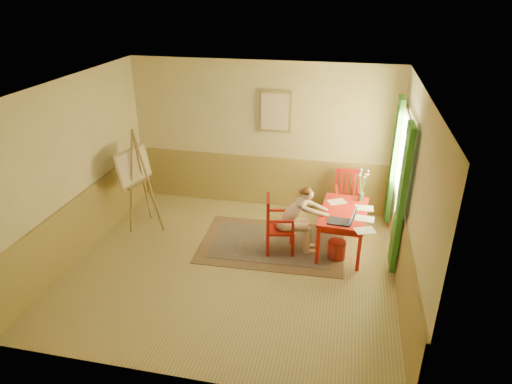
% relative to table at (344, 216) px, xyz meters
% --- Properties ---
extents(room, '(5.04, 4.54, 2.84)m').
position_rel_table_xyz_m(room, '(-1.63, -0.84, 0.77)').
color(room, tan).
rests_on(room, ground).
extents(wainscot, '(5.00, 4.50, 1.00)m').
position_rel_table_xyz_m(wainscot, '(-1.63, -0.05, -0.13)').
color(wainscot, '#9F8747').
rests_on(wainscot, room).
extents(window, '(0.12, 2.01, 2.20)m').
position_rel_table_xyz_m(window, '(0.79, 0.26, 0.71)').
color(window, white).
rests_on(window, room).
extents(wall_portrait, '(0.60, 0.05, 0.76)m').
position_rel_table_xyz_m(wall_portrait, '(-1.38, 1.36, 1.27)').
color(wall_portrait, olive).
rests_on(wall_portrait, room).
extents(rug, '(2.45, 1.68, 0.02)m').
position_rel_table_xyz_m(rug, '(-1.14, -0.09, -0.62)').
color(rug, '#8C7251').
rests_on(rug, room).
extents(table, '(0.81, 1.25, 0.72)m').
position_rel_table_xyz_m(table, '(0.00, 0.00, 0.00)').
color(table, red).
rests_on(table, room).
extents(chair_left, '(0.52, 0.51, 0.97)m').
position_rel_table_xyz_m(chair_left, '(-1.04, -0.27, -0.14)').
color(chair_left, red).
rests_on(chair_left, room).
extents(chair_back, '(0.47, 0.49, 0.99)m').
position_rel_table_xyz_m(chair_back, '(0.03, 0.97, -0.14)').
color(chair_back, red).
rests_on(chair_back, room).
extents(figure, '(0.89, 0.46, 1.16)m').
position_rel_table_xyz_m(figure, '(-0.73, -0.22, 0.01)').
color(figure, beige).
rests_on(figure, room).
extents(laptop, '(0.43, 0.28, 0.25)m').
position_rel_table_xyz_m(laptop, '(0.01, -0.40, 0.14)').
color(laptop, '#1E2338').
rests_on(laptop, table).
extents(papers, '(0.80, 1.19, 0.00)m').
position_rel_table_xyz_m(papers, '(0.21, -0.09, 0.09)').
color(papers, white).
rests_on(papers, table).
extents(vase, '(0.20, 0.27, 0.55)m').
position_rel_table_xyz_m(vase, '(0.26, 0.44, 0.34)').
color(vase, '#3F724C').
rests_on(vase, table).
extents(wastebasket, '(0.29, 0.29, 0.30)m').
position_rel_table_xyz_m(wastebasket, '(-0.06, -0.29, -0.48)').
color(wastebasket, '#BF372B').
rests_on(wastebasket, room).
extents(easel, '(0.68, 0.82, 1.83)m').
position_rel_table_xyz_m(easel, '(-3.60, 0.07, 0.45)').
color(easel, olive).
rests_on(easel, room).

